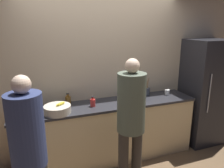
% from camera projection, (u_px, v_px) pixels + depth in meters
% --- Properties ---
extents(wall_back, '(5.20, 0.06, 2.60)m').
position_uv_depth(wall_back, '(101.00, 75.00, 3.46)').
color(wall_back, '#C6B293').
rests_on(wall_back, ground_plane).
extents(counter, '(2.78, 0.60, 0.93)m').
position_uv_depth(counter, '(108.00, 131.00, 3.42)').
color(counter, beige).
rests_on(counter, ground_plane).
extents(refrigerator, '(0.73, 0.64, 1.84)m').
position_uv_depth(refrigerator, '(205.00, 92.00, 3.87)').
color(refrigerator, '#232328').
rests_on(refrigerator, ground_plane).
extents(person_left, '(0.32, 0.32, 1.67)m').
position_uv_depth(person_left, '(28.00, 148.00, 2.02)').
color(person_left, '#38332D').
rests_on(person_left, ground_plane).
extents(person_center, '(0.34, 0.34, 1.72)m').
position_uv_depth(person_center, '(131.00, 116.00, 2.63)').
color(person_center, '#38332D').
rests_on(person_center, ground_plane).
extents(fruit_bowl, '(0.36, 0.36, 0.15)m').
position_uv_depth(fruit_bowl, '(57.00, 109.00, 2.90)').
color(fruit_bowl, beige).
rests_on(fruit_bowl, counter).
extents(utensil_crock, '(0.10, 0.10, 0.30)m').
position_uv_depth(utensil_crock, '(147.00, 91.00, 3.63)').
color(utensil_crock, '#3D424C').
rests_on(utensil_crock, counter).
extents(bottle_amber, '(0.08, 0.08, 0.16)m').
position_uv_depth(bottle_amber, '(68.00, 100.00, 3.25)').
color(bottle_amber, brown).
rests_on(bottle_amber, counter).
extents(bottle_red, '(0.07, 0.07, 0.15)m').
position_uv_depth(bottle_red, '(93.00, 102.00, 3.15)').
color(bottle_red, red).
rests_on(bottle_red, counter).
extents(cup_white, '(0.08, 0.08, 0.09)m').
position_uv_depth(cup_white, '(167.00, 92.00, 3.67)').
color(cup_white, white).
rests_on(cup_white, counter).
extents(cup_yellow, '(0.09, 0.09, 0.10)m').
position_uv_depth(cup_yellow, '(29.00, 114.00, 2.77)').
color(cup_yellow, gold).
rests_on(cup_yellow, counter).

